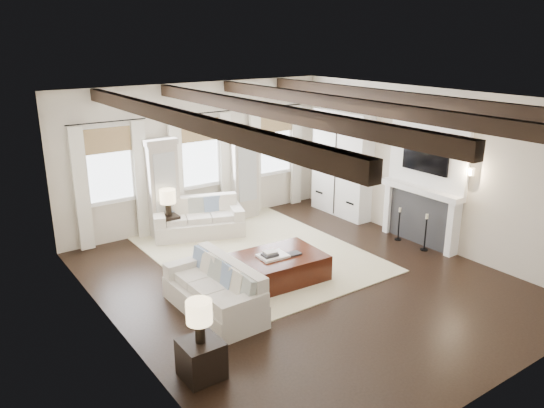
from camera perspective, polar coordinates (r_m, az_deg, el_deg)
ground at (r=9.56m, az=3.18°, el=-8.19°), size 7.50×7.50×0.00m
room_shell at (r=10.02m, az=3.54°, el=4.54°), size 6.54×7.54×3.22m
area_rug at (r=10.70m, az=-1.82°, el=-5.18°), size 3.65×4.80×0.02m
sofa_back at (r=11.62m, az=-7.97°, el=-1.74°), size 2.08×1.45×0.81m
sofa_left at (r=8.47m, az=-5.95°, el=-9.35°), size 0.89×1.90×0.81m
ottoman at (r=9.43m, az=0.10°, el=-6.97°), size 1.84×1.21×0.47m
tray at (r=9.31m, az=0.10°, el=-5.60°), size 0.52×0.41×0.04m
book_lower at (r=9.25m, az=-0.23°, el=-5.48°), size 0.27×0.21×0.04m
book_upper at (r=9.27m, az=-0.19°, el=-5.19°), size 0.23×0.18×0.03m
book_loose at (r=9.42m, az=2.35°, el=-5.36°), size 0.25×0.19×0.03m
side_table_front at (r=7.06m, az=-7.61°, el=-16.19°), size 0.50×0.50×0.50m
lamp_front at (r=6.73m, az=-7.84°, el=-11.68°), size 0.33×0.33×0.57m
side_table_back at (r=11.44m, az=-10.95°, el=-2.52°), size 0.37×0.37×0.55m
lamp_back at (r=11.23m, az=-11.15°, el=0.64°), size 0.33×0.33×0.57m
candlestick_near at (r=11.13m, az=16.16°, el=-3.25°), size 0.16×0.16×0.77m
candlestick_far at (r=11.55m, az=13.48°, el=-2.38°), size 0.15×0.15×0.72m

